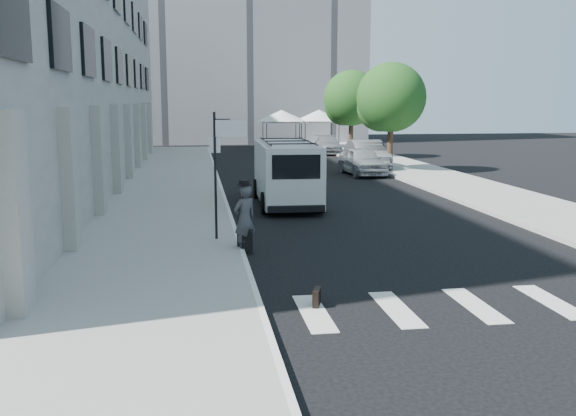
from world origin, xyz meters
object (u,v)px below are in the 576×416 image
object	(u,v)px
parked_car_b	(367,155)
parked_car_c	(327,145)
businessman	(245,219)
cargo_van	(286,173)
parked_car_a	(362,161)
suitcase	(245,240)
briefcase	(317,297)

from	to	relation	value
parked_car_b	parked_car_c	size ratio (longest dim) A/B	1.10
businessman	cargo_van	bearing A→B (deg)	-137.71
parked_car_a	parked_car_b	distance (m)	2.97
suitcase	cargo_van	xyz separation A→B (m)	(2.20, 7.75, 0.88)
businessman	briefcase	xyz separation A→B (m)	(1.03, -4.57, -0.73)
briefcase	parked_car_a	size ratio (longest dim) A/B	0.10
parked_car_a	parked_car_b	bearing A→B (deg)	66.91
cargo_van	parked_car_c	world-z (taller)	cargo_van
parked_car_c	briefcase	bearing A→B (deg)	-95.57
businessman	parked_car_a	size ratio (longest dim) A/B	0.41
briefcase	parked_car_c	bearing A→B (deg)	96.29
briefcase	cargo_van	distance (m)	12.49
cargo_van	parked_car_a	size ratio (longest dim) A/B	1.44
businessman	parked_car_c	world-z (taller)	businessman
suitcase	briefcase	bearing A→B (deg)	-91.50
suitcase	parked_car_b	distance (m)	21.60
parked_car_b	parked_car_c	bearing A→B (deg)	91.77
suitcase	parked_car_a	bearing A→B (deg)	51.64
parked_car_b	parked_car_a	bearing A→B (deg)	-108.61
parked_car_a	suitcase	bearing A→B (deg)	-117.00
suitcase	cargo_van	size ratio (longest dim) A/B	0.20
briefcase	parked_car_b	size ratio (longest dim) A/B	0.09
parked_car_a	parked_car_c	size ratio (longest dim) A/B	0.95
businessman	suitcase	distance (m)	0.57
businessman	parked_car_a	xyz separation A→B (m)	(7.67, 17.05, -0.16)
parked_car_b	cargo_van	bearing A→B (deg)	-116.63
suitcase	parked_car_b	xyz separation A→B (m)	(8.70, 19.76, 0.50)
businessman	suitcase	xyz separation A→B (m)	(-0.00, 0.07, -0.57)
suitcase	cargo_van	world-z (taller)	cargo_van
parked_car_c	parked_car_b	bearing A→B (deg)	-83.42
suitcase	parked_car_b	size ratio (longest dim) A/B	0.25
cargo_van	parked_car_a	distance (m)	10.74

